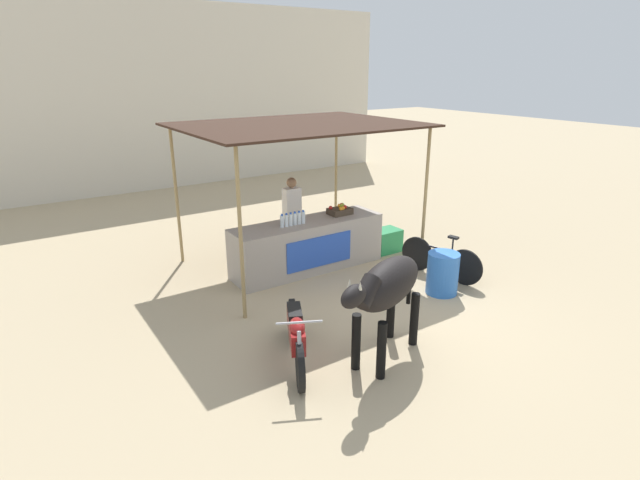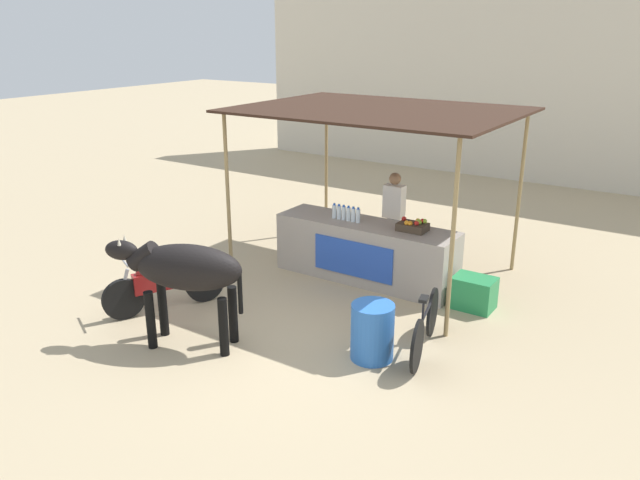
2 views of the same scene
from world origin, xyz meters
name	(u,v)px [view 1 (image 1 of 2)]	position (x,y,z in m)	size (l,w,h in m)	color
ground_plane	(382,313)	(0.00, 0.00, 0.00)	(60.00, 60.00, 0.00)	tan
building_wall_far	(161,97)	(0.00, 10.65, 2.80)	(16.00, 0.50, 5.59)	beige
stall_counter	(308,245)	(0.00, 2.20, 0.48)	(3.00, 0.82, 0.96)	#9E9389
stall_awning	(298,130)	(0.00, 2.50, 2.62)	(4.20, 3.20, 2.73)	#382319
water_bottle_row	(293,219)	(-0.35, 2.15, 1.07)	(0.52, 0.07, 0.25)	silver
fruit_crate	(340,210)	(0.79, 2.25, 1.04)	(0.44, 0.32, 0.18)	#3F3326
vendor_behind_counter	(292,217)	(0.11, 2.95, 0.85)	(0.34, 0.22, 1.65)	#383842
cooler_box	(386,240)	(1.88, 2.10, 0.24)	(0.60, 0.44, 0.48)	#268C4C
water_barrel	(443,273)	(1.34, 0.00, 0.36)	(0.54, 0.54, 0.73)	blue
cow	(386,288)	(-0.83, -1.00, 1.03)	(1.82, 1.02, 1.44)	black
motorcycle_parked	(296,334)	(-1.86, -0.45, 0.43)	(0.93, 1.65, 0.90)	black
bicycle_leaning	(441,259)	(1.82, 0.50, 0.35)	(0.42, 1.62, 0.85)	black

